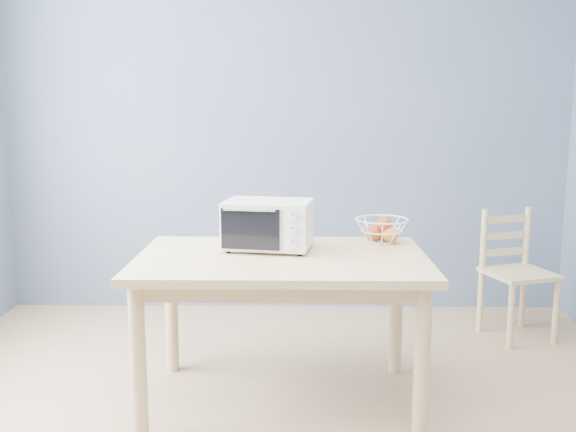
{
  "coord_description": "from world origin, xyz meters",
  "views": [
    {
      "loc": [
        0.09,
        -2.31,
        1.46
      ],
      "look_at": [
        0.04,
        0.78,
        0.93
      ],
      "focal_mm": 40.0,
      "sensor_mm": 36.0,
      "label": 1
    }
  ],
  "objects_px": {
    "toaster_oven": "(265,224)",
    "dining_chair": "(515,275)",
    "dining_table": "(282,276)",
    "fruit_basket": "(382,229)"
  },
  "relations": [
    {
      "from": "fruit_basket",
      "to": "dining_table",
      "type": "bearing_deg",
      "value": -149.62
    },
    {
      "from": "toaster_oven",
      "to": "dining_table",
      "type": "bearing_deg",
      "value": -46.49
    },
    {
      "from": "fruit_basket",
      "to": "toaster_oven",
      "type": "bearing_deg",
      "value": -163.92
    },
    {
      "from": "toaster_oven",
      "to": "fruit_basket",
      "type": "bearing_deg",
      "value": 25.6
    },
    {
      "from": "dining_table",
      "to": "dining_chair",
      "type": "relative_size",
      "value": 1.72
    },
    {
      "from": "dining_table",
      "to": "toaster_oven",
      "type": "bearing_deg",
      "value": 124.0
    },
    {
      "from": "dining_table",
      "to": "toaster_oven",
      "type": "height_order",
      "value": "toaster_oven"
    },
    {
      "from": "fruit_basket",
      "to": "dining_chair",
      "type": "height_order",
      "value": "fruit_basket"
    },
    {
      "from": "fruit_basket",
      "to": "dining_chair",
      "type": "xyz_separation_m",
      "value": [
        0.94,
        0.66,
        -0.42
      ]
    },
    {
      "from": "toaster_oven",
      "to": "dining_chair",
      "type": "xyz_separation_m",
      "value": [
        1.55,
        0.83,
        -0.48
      ]
    }
  ]
}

